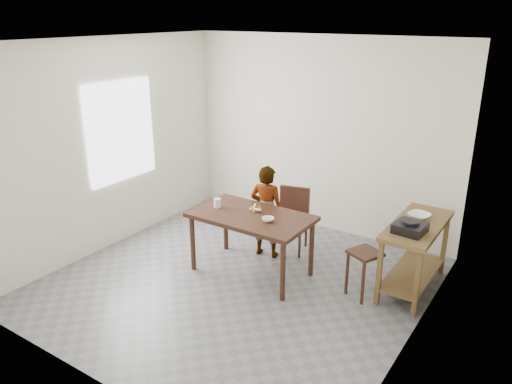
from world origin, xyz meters
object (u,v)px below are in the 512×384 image
Objects in this scene: dining_table at (251,244)px; stool at (364,274)px; prep_counter at (414,256)px; child at (267,211)px; dining_chair at (291,221)px.

dining_table is 2.59× the size of stool.
prep_counter is 1.00× the size of child.
child reaches higher than dining_table.
child is 0.39m from dining_chair.
prep_counter is 0.62m from stool.
child reaches higher than stool.
child is (-1.82, -0.21, 0.20)m from prep_counter.
dining_table is 1.17× the size of prep_counter.
dining_chair is (0.09, 0.78, 0.04)m from dining_table.
dining_chair is at bearing 156.45° from stool.
prep_counter is 1.45× the size of dining_chair.
prep_counter is 2.22× the size of stool.
child is at bearing -173.32° from prep_counter.
dining_chair reaches higher than dining_table.
prep_counter is 1.63m from dining_chair.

